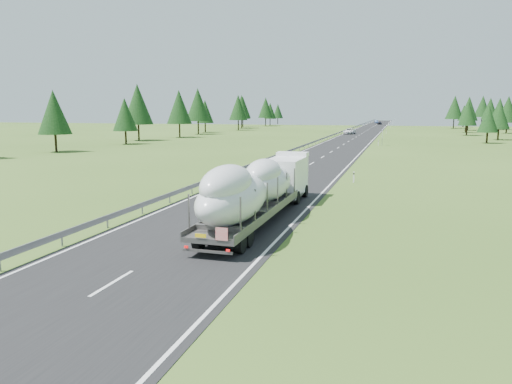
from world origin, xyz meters
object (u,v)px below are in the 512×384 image
(highway_sign, at_px, (382,136))
(distant_van, at_px, (349,131))
(distant_car_dark, at_px, (380,123))
(boat_truck, at_px, (258,187))
(distant_car_blue, at_px, (376,122))

(highway_sign, relative_size, distant_van, 0.45)
(highway_sign, relative_size, distant_car_dark, 0.63)
(boat_truck, bearing_deg, distant_car_blue, 90.96)
(distant_van, height_order, distant_car_dark, distant_van)
(distant_car_dark, bearing_deg, highway_sign, -83.29)
(highway_sign, distance_m, boat_truck, 68.45)
(highway_sign, distance_m, distant_car_dark, 135.21)
(boat_truck, height_order, distant_car_dark, boat_truck)
(distant_car_dark, bearing_deg, distant_car_blue, 101.00)
(distant_car_blue, bearing_deg, distant_van, -95.97)
(highway_sign, bearing_deg, distant_car_dark, 92.56)
(distant_van, distance_m, distant_car_blue, 112.27)
(boat_truck, xyz_separation_m, distant_car_blue, (-3.75, 223.40, -1.39))
(distant_car_dark, height_order, distant_car_blue, distant_car_blue)
(distant_car_dark, distance_m, distant_car_blue, 20.19)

